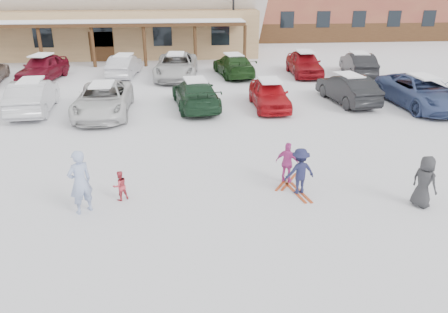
{
  "coord_description": "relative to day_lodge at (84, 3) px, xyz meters",
  "views": [
    {
      "loc": [
        -0.81,
        -11.28,
        6.16
      ],
      "look_at": [
        0.3,
        1.0,
        1.0
      ],
      "focal_mm": 35.0,
      "sensor_mm": 36.0,
      "label": 1
    }
  ],
  "objects": [
    {
      "name": "parked_car_11",
      "position": [
        11.37,
        -10.96,
        -3.25
      ],
      "size": [
        2.64,
        5.04,
        1.39
      ],
      "primitive_type": "imported",
      "rotation": [
        0.0,
        0.0,
        3.29
      ],
      "color": "#173514",
      "rests_on": "ground"
    },
    {
      "name": "lamp_post",
      "position": [
        12.09,
        -4.05,
        -0.21
      ],
      "size": [
        0.5,
        0.25,
        6.65
      ],
      "color": "black",
      "rests_on": "ground"
    },
    {
      "name": "parked_car_10",
      "position": [
        7.66,
        -11.26,
        -3.17
      ],
      "size": [
        2.87,
        5.71,
        1.55
      ],
      "primitive_type": "imported",
      "rotation": [
        0.0,
        0.0,
        -0.06
      ],
      "color": "silver",
      "rests_on": "ground"
    },
    {
      "name": "parked_car_6",
      "position": [
        19.88,
        -18.98,
        -3.17
      ],
      "size": [
        2.97,
        5.74,
        1.55
      ],
      "primitive_type": "imported",
      "rotation": [
        0.0,
        0.0,
        0.07
      ],
      "color": "#364673",
      "rests_on": "ground"
    },
    {
      "name": "parked_car_9",
      "position": [
        4.3,
        -10.49,
        -3.25
      ],
      "size": [
        1.95,
        4.33,
        1.38
      ],
      "primitive_type": "imported",
      "rotation": [
        0.0,
        0.0,
        3.02
      ],
      "color": "#B3B3B8",
      "rests_on": "ground"
    },
    {
      "name": "skis_child_magenta",
      "position": [
        11.32,
        -26.88,
        -3.93
      ],
      "size": [
        0.92,
        1.29,
        0.03
      ],
      "primitive_type": "cube",
      "rotation": [
        0.0,
        0.0,
        2.58
      ],
      "color": "#A33B17",
      "rests_on": "ground"
    },
    {
      "name": "child_navy",
      "position": [
        11.51,
        -27.65,
        -3.22
      ],
      "size": [
        1.03,
        0.72,
        1.45
      ],
      "primitive_type": "imported",
      "rotation": [
        0.0,
        0.0,
        3.35
      ],
      "color": "#191B3C",
      "rests_on": "ground"
    },
    {
      "name": "child_magenta",
      "position": [
        11.32,
        -26.88,
        -3.27
      ],
      "size": [
        0.84,
        0.7,
        1.35
      ],
      "primitive_type": "imported",
      "rotation": [
        0.0,
        0.0,
        2.58
      ],
      "color": "#C23D92",
      "rests_on": "ground"
    },
    {
      "name": "adult_skier",
      "position": [
        5.24,
        -28.22,
        -3.02
      ],
      "size": [
        0.8,
        0.77,
        1.85
      ],
      "primitive_type": "imported",
      "rotation": [
        0.0,
        0.0,
        3.83
      ],
      "color": "#8FA0C9",
      "rests_on": "ground"
    },
    {
      "name": "parked_car_3",
      "position": [
        8.68,
        -18.14,
        -3.24
      ],
      "size": [
        2.56,
        5.06,
        1.41
      ],
      "primitive_type": "imported",
      "rotation": [
        0.0,
        0.0,
        3.27
      ],
      "color": "#17331F",
      "rests_on": "ground"
    },
    {
      "name": "skis_child_navy",
      "position": [
        11.51,
        -27.65,
        -3.93
      ],
      "size": [
        0.48,
        1.41,
        0.03
      ],
      "primitive_type": "cube",
      "rotation": [
        0.0,
        0.0,
        3.35
      ],
      "color": "#A33B17",
      "rests_on": "ground"
    },
    {
      "name": "parked_car_12",
      "position": [
        16.01,
        -11.16,
        -3.17
      ],
      "size": [
        1.95,
        4.6,
        1.55
      ],
      "primitive_type": "imported",
      "rotation": [
        0.0,
        0.0,
        -0.03
      ],
      "color": "maroon",
      "rests_on": "ground"
    },
    {
      "name": "parked_car_13",
      "position": [
        19.53,
        -11.45,
        -3.22
      ],
      "size": [
        2.05,
        4.56,
        1.45
      ],
      "primitive_type": "imported",
      "rotation": [
        0.0,
        0.0,
        3.02
      ],
      "color": "black",
      "rests_on": "ground"
    },
    {
      "name": "ground",
      "position": [
        9.0,
        -27.96,
        -3.94
      ],
      "size": [
        160.0,
        160.0,
        0.0
      ],
      "primitive_type": "plane",
      "color": "silver",
      "rests_on": "ground"
    },
    {
      "name": "parked_car_8",
      "position": [
        -0.62,
        -11.15,
        -3.16
      ],
      "size": [
        2.58,
        4.86,
        1.57
      ],
      "primitive_type": "imported",
      "rotation": [
        0.0,
        0.0,
        -0.16
      ],
      "color": "maroon",
      "rests_on": "ground"
    },
    {
      "name": "parked_car_2",
      "position": [
        4.33,
        -18.9,
        -3.21
      ],
      "size": [
        2.55,
        5.32,
        1.46
      ],
      "primitive_type": "imported",
      "rotation": [
        0.0,
        0.0,
        0.02
      ],
      "color": "silver",
      "rests_on": "ground"
    },
    {
      "name": "day_lodge",
      "position": [
        0.0,
        0.0,
        0.0
      ],
      "size": [
        29.12,
        12.5,
        10.38
      ],
      "color": "tan",
      "rests_on": "ground"
    },
    {
      "name": "parked_car_5",
      "position": [
        16.49,
        -17.9,
        -3.22
      ],
      "size": [
        2.17,
        4.59,
        1.45
      ],
      "primitive_type": "imported",
      "rotation": [
        0.0,
        0.0,
        3.29
      ],
      "color": "black",
      "rests_on": "ground"
    },
    {
      "name": "bystander_dark",
      "position": [
        14.81,
        -28.74,
        -3.18
      ],
      "size": [
        0.77,
        0.89,
        1.53
      ],
      "primitive_type": "imported",
      "rotation": [
        0.0,
        0.0,
        2.03
      ],
      "color": "#29292C",
      "rests_on": "ground"
    },
    {
      "name": "parked_car_4",
      "position": [
        12.31,
        -18.47,
        -3.25
      ],
      "size": [
        1.69,
        4.11,
        1.4
      ],
      "primitive_type": "imported",
      "rotation": [
        0.0,
        0.0,
        0.01
      ],
      "color": "#AC1017",
      "rests_on": "ground"
    },
    {
      "name": "parked_car_1",
      "position": [
        0.91,
        -18.13,
        -3.17
      ],
      "size": [
        2.07,
        4.85,
        1.55
      ],
      "primitive_type": "imported",
      "rotation": [
        0.0,
        0.0,
        3.23
      ],
      "color": "#B6B7BC",
      "rests_on": "ground"
    },
    {
      "name": "toddler_red",
      "position": [
        6.19,
        -27.59,
        -3.49
      ],
      "size": [
        0.56,
        0.53,
        0.91
      ],
      "primitive_type": "imported",
      "rotation": [
        0.0,
        0.0,
        3.71
      ],
      "color": "#BD3643",
      "rests_on": "ground"
    }
  ]
}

